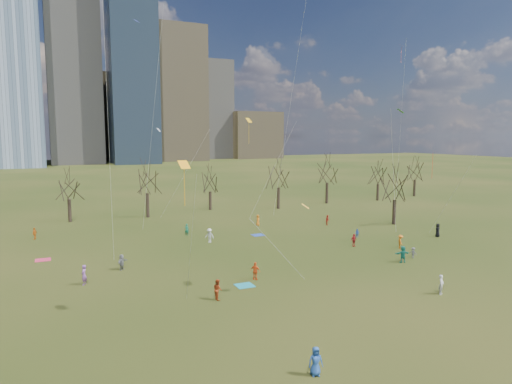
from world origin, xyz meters
name	(u,v)px	position (x,y,z in m)	size (l,w,h in m)	color
ground	(309,280)	(0.00, 0.00, 0.00)	(500.00, 500.00, 0.00)	black
downtown_skyline	(85,85)	(-2.43, 210.64, 39.01)	(212.50, 78.00, 118.00)	slate
bare_tree_row	(192,181)	(-0.09, 37.22, 6.12)	(113.04, 29.80, 9.50)	black
blanket_teal	(245,285)	(-6.18, 1.03, 0.01)	(1.60, 1.50, 0.03)	teal
blanket_navy	(258,235)	(3.86, 19.76, 0.01)	(1.60, 1.50, 0.03)	#2342A5
blanket_crimson	(43,260)	(-22.80, 18.11, 0.01)	(1.60, 1.50, 0.03)	#C9284E
person_0	(316,361)	(-8.68, -14.95, 0.84)	(0.82, 0.53, 1.68)	#224C97
person_1	(441,285)	(8.20, -8.05, 0.85)	(0.62, 0.41, 1.70)	silver
person_2	(218,289)	(-9.57, -1.25, 0.86)	(0.83, 0.65, 1.71)	#A13A17
person_3	(413,253)	(14.54, 1.88, 0.61)	(0.78, 0.45, 1.21)	#5C5B60
person_4	(255,271)	(-4.60, 2.12, 0.86)	(1.00, 0.42, 1.71)	#EC541A
person_5	(403,254)	(12.20, 0.96, 0.90)	(1.67, 0.53, 1.81)	#1A7666
person_6	(438,230)	(25.31, 8.71, 0.91)	(0.89, 0.58, 1.81)	black
person_7	(84,275)	(-19.33, 7.35, 0.92)	(0.67, 0.44, 1.85)	#9255AA
person_8	(357,233)	(15.26, 12.87, 0.58)	(0.56, 0.44, 1.15)	#284CAE
person_9	(210,236)	(-3.58, 18.35, 0.91)	(1.18, 0.68, 1.82)	silver
person_10	(354,240)	(11.82, 9.03, 0.78)	(0.92, 0.38, 1.56)	#AE1821
person_11	(122,262)	(-15.50, 10.76, 0.80)	(1.48, 0.47, 1.60)	slate
person_12	(258,220)	(6.69, 25.90, 0.83)	(0.81, 0.53, 1.65)	orange
person_13	(187,230)	(-5.03, 23.66, 0.80)	(0.59, 0.38, 1.60)	#1A7655
person_14	(328,220)	(16.60, 21.95, 0.75)	(0.73, 0.57, 1.51)	#B21E19
person_15	(400,242)	(16.27, 5.82, 0.84)	(1.08, 0.62, 1.68)	orange
person_16	(35,233)	(-23.80, 29.65, 0.78)	(0.91, 0.38, 1.55)	orange
kites_airborne	(274,132)	(3.17, 13.66, 13.92)	(64.23, 43.92, 35.26)	#FFA415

